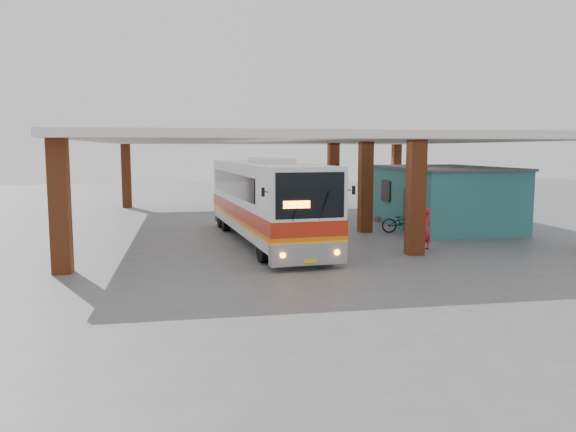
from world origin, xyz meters
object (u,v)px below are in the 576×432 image
Objects in this scene: motorcycle at (404,222)px; pedestrian at (425,229)px; coach_bus at (265,200)px; red_chair at (381,215)px.

pedestrian reaches higher than motorcycle.
coach_bus reaches higher than motorcycle.
red_chair is (1.27, 8.62, -0.47)m from pedestrian.
motorcycle is at bearing 5.59° from coach_bus.
pedestrian is 2.08× the size of red_chair.
motorcycle is 4.46m from pedestrian.
pedestrian is at bearing -105.14° from red_chair.
pedestrian is (5.98, -3.02, -0.97)m from coach_bus.
red_chair is at bearing -128.60° from pedestrian.
red_chair is at bearing 10.08° from motorcycle.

